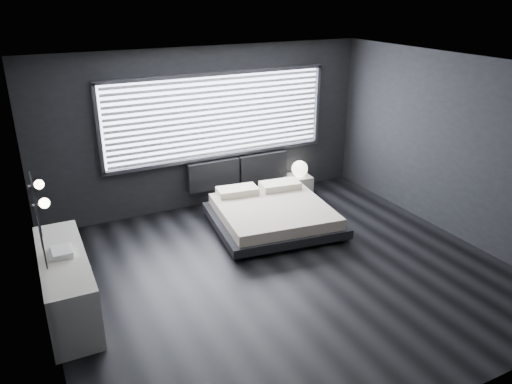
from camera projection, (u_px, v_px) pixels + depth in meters
name	position (u px, v px, depth m)	size (l,w,h in m)	color
room	(286.00, 178.00, 6.43)	(6.04, 6.00, 2.80)	black
window	(218.00, 116.00, 8.66)	(4.14, 0.09, 1.52)	white
headboard	(239.00, 171.00, 9.15)	(1.96, 0.16, 0.52)	black
sconce_near	(44.00, 203.00, 5.19)	(0.18, 0.11, 0.11)	silver
sconce_far	(39.00, 184.00, 5.69)	(0.18, 0.11, 0.11)	silver
wall_art_upper	(35.00, 203.00, 4.56)	(0.01, 0.48, 0.48)	#47474C
wall_art_lower	(41.00, 238.00, 4.95)	(0.01, 0.48, 0.48)	#47474C
bed	(272.00, 214.00, 8.21)	(2.15, 2.08, 0.50)	black
nightstand	(296.00, 184.00, 9.68)	(0.54, 0.45, 0.32)	silver
orb_lamp	(300.00, 169.00, 9.55)	(0.31, 0.31, 0.31)	white
dresser	(67.00, 283.00, 6.00)	(0.57, 1.92, 0.76)	silver
book_stack	(61.00, 252.00, 5.87)	(0.29, 0.37, 0.07)	white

